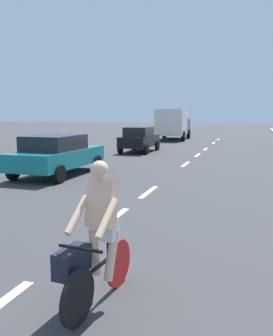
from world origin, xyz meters
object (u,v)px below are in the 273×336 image
object	(u,v)px
parked_car_black	(139,139)
delivery_truck	(173,123)
cyclist	(95,241)
parked_car_teal	(57,154)

from	to	relation	value
parked_car_black	delivery_truck	world-z (taller)	delivery_truck
delivery_truck	cyclist	bearing A→B (deg)	-82.70
cyclist	delivery_truck	distance (m)	30.02
cyclist	parked_car_teal	distance (m)	10.13
parked_car_black	delivery_truck	xyz separation A→B (m)	(-0.26, 11.59, 0.67)
parked_car_black	parked_car_teal	bearing A→B (deg)	-92.86
parked_car_teal	parked_car_black	world-z (taller)	same
cyclist	parked_car_black	size ratio (longest dim) A/B	0.47
cyclist	parked_car_black	distance (m)	18.63
cyclist	parked_car_teal	bearing A→B (deg)	-52.28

